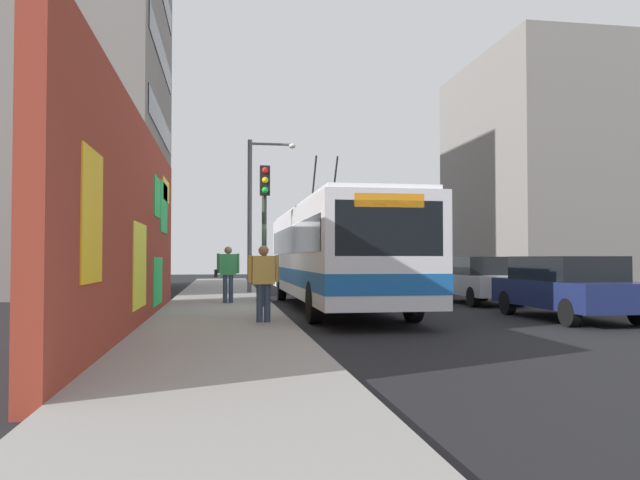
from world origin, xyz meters
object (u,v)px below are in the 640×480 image
parked_car_red (420,274)px  street_lamp (256,203)px  parked_car_silver (478,279)px  parked_car_navy (567,286)px  city_bus (334,252)px  pedestrian_midblock (228,270)px  pedestrian_at_curb (263,277)px  traffic_light (265,211)px

parked_car_red → street_lamp: bearing=96.0°
parked_car_silver → street_lamp: bearing=53.6°
parked_car_navy → city_bus: bearing=52.2°
parked_car_silver → pedestrian_midblock: size_ratio=2.37×
city_bus → pedestrian_at_curb: 5.48m
parked_car_navy → parked_car_red: (11.42, 0.00, -0.00)m
city_bus → traffic_light: city_bus is taller
pedestrian_midblock → parked_car_navy: bearing=-120.6°
pedestrian_at_curb → city_bus: bearing=-26.7°
city_bus → parked_car_red: size_ratio=2.79×
street_lamp → parked_car_silver: bearing=-126.4°
parked_car_red → pedestrian_midblock: size_ratio=2.57×
city_bus → pedestrian_at_curb: (-4.86, 2.45, -0.60)m
city_bus → street_lamp: (6.63, 2.01, 2.03)m
parked_car_silver → parked_car_navy: bearing=-180.0°
parked_car_silver → pedestrian_at_curb: bearing=128.9°
parked_car_red → pedestrian_midblock: pedestrian_midblock is taller
traffic_light → street_lamp: size_ratio=0.65×
parked_car_navy → parked_car_silver: 5.34m
city_bus → street_lamp: bearing=16.9°
parked_car_navy → street_lamp: bearing=34.1°
parked_car_silver → street_lamp: (5.32, 7.21, 2.92)m
street_lamp → parked_car_red: bearing=-84.0°
pedestrian_midblock → street_lamp: size_ratio=0.28×
city_bus → street_lamp: size_ratio=2.02×
parked_car_navy → street_lamp: 13.20m
city_bus → parked_car_red: city_bus is taller
city_bus → parked_car_navy: city_bus is taller
pedestrian_midblock → street_lamp: (5.72, -1.15, 2.57)m
parked_car_red → traffic_light: size_ratio=1.11×
parked_car_red → pedestrian_midblock: (-6.48, 8.37, 0.35)m
parked_car_red → traffic_light: (-8.17, 7.35, 2.04)m
parked_car_red → pedestrian_at_curb: size_ratio=2.70×
pedestrian_midblock → pedestrian_at_curb: bearing=-172.9°
parked_car_navy → pedestrian_midblock: pedestrian_midblock is taller
city_bus → parked_car_red: bearing=-35.1°
traffic_light → pedestrian_midblock: bearing=31.0°
traffic_light → street_lamp: bearing=-1.1°
pedestrian_midblock → traffic_light: traffic_light is taller
city_bus → parked_car_red: (7.39, -5.20, -0.89)m
parked_car_navy → pedestrian_midblock: (4.94, 8.37, 0.34)m
parked_car_red → traffic_light: 11.18m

